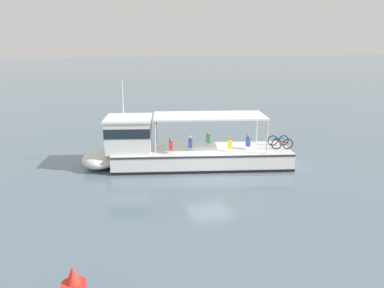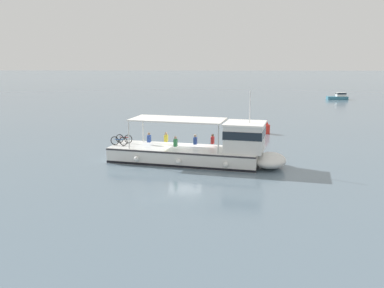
% 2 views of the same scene
% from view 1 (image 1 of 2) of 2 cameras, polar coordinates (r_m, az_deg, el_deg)
% --- Properties ---
extents(ground_plane, '(400.00, 400.00, 0.00)m').
position_cam_1_polar(ground_plane, '(22.99, 2.56, -4.22)').
color(ground_plane, slate).
extents(ferry_main, '(6.02, 13.07, 5.32)m').
position_cam_1_polar(ferry_main, '(23.92, -2.43, -0.93)').
color(ferry_main, white).
rests_on(ferry_main, ground).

